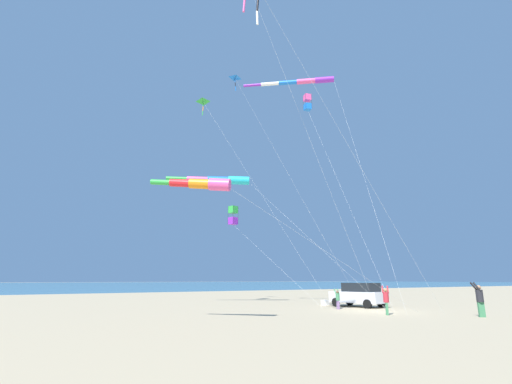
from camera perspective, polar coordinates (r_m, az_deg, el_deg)
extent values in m
plane|color=tan|center=(27.05, 18.19, -17.37)|extent=(600.00, 600.00, 0.00)
cube|color=#386B84|center=(183.86, -25.88, -12.88)|extent=(240.00, 600.00, 0.01)
cube|color=silver|center=(31.13, 15.64, -15.57)|extent=(4.53, 2.48, 0.84)
cube|color=black|center=(30.91, 16.09, -14.14)|extent=(2.80, 2.00, 0.68)
cylinder|color=black|center=(31.27, 12.39, -16.50)|extent=(0.69, 0.32, 0.66)
cylinder|color=black|center=(32.75, 14.46, -16.25)|extent=(0.69, 0.32, 0.66)
cylinder|color=black|center=(29.57, 17.07, -16.43)|extent=(0.69, 0.32, 0.66)
cylinder|color=black|center=(31.13, 19.00, -16.12)|extent=(0.69, 0.32, 0.66)
cube|color=white|center=(32.48, 10.78, -16.72)|extent=(0.60, 0.40, 0.36)
cube|color=white|center=(32.47, 10.77, -16.35)|extent=(0.62, 0.42, 0.06)
cube|color=#3D7F51|center=(25.57, 31.84, -15.39)|extent=(0.32, 0.36, 0.84)
cylinder|color=#232328|center=(25.53, 31.62, -13.69)|extent=(0.53, 0.53, 0.69)
sphere|color=#A37551|center=(25.52, 31.49, -12.63)|extent=(0.26, 0.26, 0.26)
cylinder|color=#232328|center=(25.29, 31.30, -12.55)|extent=(0.33, 0.40, 0.52)
cylinder|color=#232328|center=(25.60, 30.96, -12.58)|extent=(0.33, 0.40, 0.52)
cube|color=#8E6B9E|center=(28.41, 12.74, -16.86)|extent=(0.26, 0.18, 0.61)
cylinder|color=#3D7F51|center=(28.38, 12.68, -15.74)|extent=(0.34, 0.34, 0.51)
sphere|color=brown|center=(28.36, 12.64, -15.03)|extent=(0.19, 0.19, 0.19)
cylinder|color=#3D7F51|center=(28.41, 12.28, -14.98)|extent=(0.32, 0.15, 0.38)
cylinder|color=#3D7F51|center=(28.53, 12.74, -14.95)|extent=(0.32, 0.15, 0.38)
cube|color=#3D7F51|center=(24.62, 19.83, -16.83)|extent=(0.31, 0.31, 0.74)
cylinder|color=#B72833|center=(24.58, 19.70, -15.27)|extent=(0.48, 0.48, 0.61)
sphere|color=#A37551|center=(24.57, 19.62, -14.29)|extent=(0.23, 0.23, 0.23)
cylinder|color=#B72833|center=(24.71, 19.22, -14.22)|extent=(0.32, 0.33, 0.46)
cylinder|color=#B72833|center=(24.73, 19.94, -14.16)|extent=(0.32, 0.33, 0.46)
cylinder|color=#1EB7C6|center=(33.61, -2.70, 1.82)|extent=(1.64, 2.05, 0.81)
cylinder|color=blue|center=(33.74, -5.95, 1.92)|extent=(1.51, 1.98, 0.67)
cylinder|color=#EF4C93|center=(33.98, -9.17, 2.00)|extent=(1.39, 1.90, 0.53)
cylinder|color=green|center=(34.32, -12.33, 2.08)|extent=(1.27, 1.83, 0.39)
cylinder|color=white|center=(29.91, 8.28, -7.09)|extent=(10.21, 5.25, 10.79)
pyramid|color=green|center=(38.45, -8.28, 13.90)|extent=(1.19, 1.29, 0.41)
cylinder|color=black|center=(38.40, -8.29, 13.84)|extent=(0.76, 0.53, 0.42)
cylinder|color=green|center=(38.26, -8.28, 13.45)|extent=(0.12, 0.13, 0.49)
cylinder|color=orange|center=(38.04, -8.31, 12.80)|extent=(0.10, 0.11, 0.49)
cylinder|color=green|center=(37.83, -8.37, 12.13)|extent=(0.10, 0.12, 0.49)
cylinder|color=white|center=(33.39, 0.69, -0.18)|extent=(8.17, 8.56, 19.64)
cylinder|color=#EF4C93|center=(25.18, -1.88, 27.12)|extent=(0.20, 0.23, 0.85)
cylinder|color=white|center=(23.37, 8.81, 7.18)|extent=(0.16, 9.69, 20.63)
cube|color=#EF4C93|center=(39.84, 8.03, 14.40)|extent=(0.81, 0.81, 0.66)
cube|color=blue|center=(39.36, 8.08, 13.05)|extent=(0.81, 0.81, 0.66)
cylinder|color=black|center=(39.21, 7.81, 14.01)|extent=(0.02, 0.02, 1.71)
cylinder|color=black|center=(39.46, 8.70, 13.86)|extent=(0.02, 0.02, 1.71)
cylinder|color=black|center=(39.74, 7.41, 13.60)|extent=(0.02, 0.02, 1.71)
cylinder|color=black|center=(39.99, 8.30, 13.45)|extent=(0.02, 0.02, 1.71)
cylinder|color=white|center=(31.82, 13.23, 0.55)|extent=(10.15, 1.79, 19.31)
cylinder|color=#EF4C93|center=(19.02, -5.71, 1.15)|extent=(1.22, 1.28, 0.73)
cylinder|color=orange|center=(19.34, -8.81, 1.27)|extent=(1.13, 1.20, 0.61)
cylinder|color=red|center=(19.71, -11.81, 1.38)|extent=(1.03, 1.11, 0.49)
cylinder|color=green|center=(20.13, -14.69, 1.49)|extent=(0.94, 1.03, 0.38)
cylinder|color=white|center=(22.00, 12.28, -10.00)|extent=(0.71, 13.57, 6.71)
cube|color=green|center=(37.08, -3.60, -2.80)|extent=(0.90, 0.90, 0.72)
cube|color=purple|center=(36.89, -3.63, -4.55)|extent=(0.90, 0.90, 0.72)
cylinder|color=black|center=(36.98, -4.41, -3.66)|extent=(0.02, 0.02, 1.86)
cylinder|color=black|center=(36.48, -3.62, -3.54)|extent=(0.02, 0.02, 1.86)
cylinder|color=black|center=(37.48, -3.62, -3.81)|extent=(0.02, 0.02, 1.86)
cylinder|color=black|center=(36.98, -2.83, -3.68)|extent=(0.02, 0.02, 1.86)
cylinder|color=white|center=(32.73, 2.43, -10.66)|extent=(10.17, 2.43, 7.50)
cylinder|color=black|center=(22.57, 0.23, 27.14)|extent=(0.20, 0.24, 0.81)
cylinder|color=white|center=(22.03, 0.20, 25.62)|extent=(0.13, 0.16, 0.80)
cylinder|color=white|center=(22.10, 15.30, 5.18)|extent=(0.73, 12.98, 18.04)
pyramid|color=blue|center=(34.96, -3.32, 17.48)|extent=(0.75, 1.00, 0.24)
cylinder|color=black|center=(34.93, -3.32, 17.41)|extent=(0.81, 0.15, 0.20)
cylinder|color=blue|center=(34.79, -3.31, 17.06)|extent=(0.11, 0.10, 0.42)
cylinder|color=black|center=(34.57, -3.26, 16.49)|extent=(0.14, 0.12, 0.42)
cylinder|color=blue|center=(34.38, -3.22, 15.88)|extent=(0.14, 0.13, 0.42)
cylinder|color=white|center=(31.80, 6.12, 0.93)|extent=(4.36, 9.82, 20.03)
cylinder|color=purple|center=(33.62, 10.69, 16.89)|extent=(1.44, 1.55, 0.54)
cylinder|color=#EF4C93|center=(33.62, 7.85, 16.82)|extent=(1.39, 1.50, 0.47)
cylinder|color=blue|center=(33.69, 5.02, 16.71)|extent=(1.34, 1.45, 0.40)
cylinder|color=white|center=(33.84, 2.21, 16.57)|extent=(1.28, 1.40, 0.33)
cylinder|color=purple|center=(34.06, -0.57, 16.39)|extent=(1.23, 1.36, 0.26)
cylinder|color=white|center=(27.07, 16.44, 2.73)|extent=(6.75, 2.04, 18.87)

